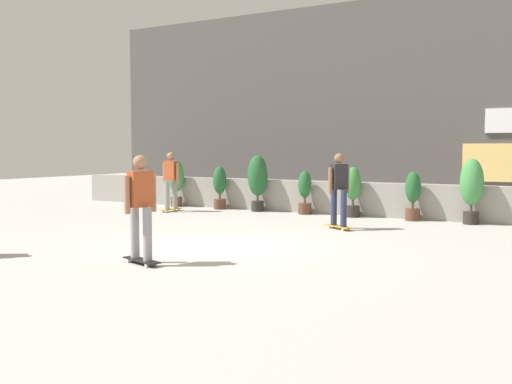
% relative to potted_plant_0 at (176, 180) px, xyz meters
% --- Properties ---
extents(ground_plane, '(48.00, 48.00, 0.00)m').
position_rel_potted_plant_0_xyz_m(ground_plane, '(5.15, -5.55, -0.83)').
color(ground_plane, '#B2AFA8').
extents(planter_wall, '(18.00, 0.40, 0.90)m').
position_rel_potted_plant_0_xyz_m(planter_wall, '(5.15, 0.45, -0.38)').
color(planter_wall, gray).
rests_on(planter_wall, ground).
extents(building_backdrop, '(20.00, 2.08, 6.50)m').
position_rel_potted_plant_0_xyz_m(building_backdrop, '(5.15, 4.45, 2.42)').
color(building_backdrop, '#4C4947').
rests_on(building_backdrop, ground).
extents(potted_plant_0, '(0.49, 0.49, 1.44)m').
position_rel_potted_plant_0_xyz_m(potted_plant_0, '(0.00, 0.00, 0.00)').
color(potted_plant_0, brown).
rests_on(potted_plant_0, ground).
extents(potted_plant_1, '(0.40, 0.40, 1.28)m').
position_rel_potted_plant_0_xyz_m(potted_plant_1, '(1.61, 0.00, -0.13)').
color(potted_plant_1, brown).
rests_on(potted_plant_1, ground).
extents(potted_plant_2, '(0.57, 0.57, 1.62)m').
position_rel_potted_plant_0_xyz_m(potted_plant_2, '(2.91, 0.00, 0.12)').
color(potted_plant_2, '#2D2823').
rests_on(potted_plant_2, ground).
extents(potted_plant_3, '(0.37, 0.37, 1.20)m').
position_rel_potted_plant_0_xyz_m(potted_plant_3, '(4.40, 0.00, -0.20)').
color(potted_plant_3, brown).
rests_on(potted_plant_3, ground).
extents(potted_plant_4, '(0.43, 0.43, 1.32)m').
position_rel_potted_plant_0_xyz_m(potted_plant_4, '(5.79, 0.00, -0.09)').
color(potted_plant_4, '#2D2823').
rests_on(potted_plant_4, ground).
extents(potted_plant_5, '(0.38, 0.38, 1.23)m').
position_rel_potted_plant_0_xyz_m(potted_plant_5, '(7.36, 0.00, -0.17)').
color(potted_plant_5, brown).
rests_on(potted_plant_5, ground).
extents(potted_plant_6, '(0.55, 0.55, 1.57)m').
position_rel_potted_plant_0_xyz_m(potted_plant_6, '(8.75, 0.00, 0.09)').
color(potted_plant_6, '#2D2823').
rests_on(potted_plant_6, ground).
extents(skater_far_right, '(0.56, 0.80, 1.70)m').
position_rel_potted_plant_0_xyz_m(skater_far_right, '(0.76, -1.24, 0.11)').
color(skater_far_right, '#BF8C26').
rests_on(skater_far_right, ground).
extents(skater_by_wall_right, '(0.79, 0.59, 1.70)m').
position_rel_potted_plant_0_xyz_m(skater_by_wall_right, '(6.32, -2.38, 0.11)').
color(skater_by_wall_right, '#BF8C26').
rests_on(skater_by_wall_right, ground).
extents(skater_by_wall_left, '(0.82, 0.54, 1.70)m').
position_rel_potted_plant_0_xyz_m(skater_by_wall_left, '(5.11, -7.61, 0.11)').
color(skater_by_wall_left, black).
rests_on(skater_by_wall_left, ground).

